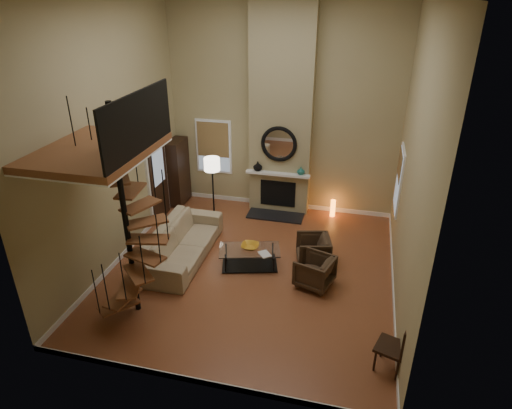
% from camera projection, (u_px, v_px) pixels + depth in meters
% --- Properties ---
extents(ground, '(6.00, 6.50, 0.01)m').
position_uv_depth(ground, '(252.00, 270.00, 9.84)').
color(ground, '#A45C35').
rests_on(ground, ground).
extents(back_wall, '(6.00, 0.02, 5.50)m').
position_uv_depth(back_wall, '(283.00, 109.00, 11.44)').
color(back_wall, tan).
rests_on(back_wall, ground).
extents(front_wall, '(6.00, 0.02, 5.50)m').
position_uv_depth(front_wall, '(188.00, 232.00, 5.79)').
color(front_wall, tan).
rests_on(front_wall, ground).
extents(left_wall, '(0.02, 6.50, 5.50)m').
position_uv_depth(left_wall, '(111.00, 139.00, 9.26)').
color(left_wall, tan).
rests_on(left_wall, ground).
extents(right_wall, '(0.02, 6.50, 5.50)m').
position_uv_depth(right_wall, '(414.00, 164.00, 7.97)').
color(right_wall, tan).
rests_on(right_wall, ground).
extents(baseboard_back, '(6.00, 0.02, 0.12)m').
position_uv_depth(baseboard_back, '(280.00, 204.00, 12.63)').
color(baseboard_back, white).
rests_on(baseboard_back, ground).
extents(baseboard_front, '(6.00, 0.02, 0.12)m').
position_uv_depth(baseboard_front, '(200.00, 382.00, 6.99)').
color(baseboard_front, white).
rests_on(baseboard_front, ground).
extents(baseboard_left, '(0.02, 6.50, 0.12)m').
position_uv_depth(baseboard_left, '(128.00, 250.00, 10.45)').
color(baseboard_left, white).
rests_on(baseboard_left, ground).
extents(baseboard_right, '(0.02, 6.50, 0.12)m').
position_uv_depth(baseboard_right, '(393.00, 287.00, 9.17)').
color(baseboard_right, white).
rests_on(baseboard_right, ground).
extents(chimney_breast, '(1.60, 0.38, 5.50)m').
position_uv_depth(chimney_breast, '(281.00, 111.00, 11.28)').
color(chimney_breast, '#998C63').
rests_on(chimney_breast, ground).
extents(hearth, '(1.50, 0.60, 0.04)m').
position_uv_depth(hearth, '(275.00, 216.00, 12.06)').
color(hearth, black).
rests_on(hearth, ground).
extents(firebox, '(0.95, 0.02, 0.72)m').
position_uv_depth(firebox, '(278.00, 193.00, 12.08)').
color(firebox, black).
rests_on(firebox, chimney_breast).
extents(mantel, '(1.70, 0.18, 0.06)m').
position_uv_depth(mantel, '(278.00, 174.00, 11.74)').
color(mantel, white).
rests_on(mantel, chimney_breast).
extents(mirror_frame, '(0.94, 0.10, 0.94)m').
position_uv_depth(mirror_frame, '(279.00, 144.00, 11.44)').
color(mirror_frame, black).
rests_on(mirror_frame, chimney_breast).
extents(mirror_disc, '(0.80, 0.01, 0.80)m').
position_uv_depth(mirror_disc, '(279.00, 144.00, 11.45)').
color(mirror_disc, white).
rests_on(mirror_disc, chimney_breast).
extents(vase_left, '(0.24, 0.24, 0.25)m').
position_uv_depth(vase_left, '(258.00, 166.00, 11.83)').
color(vase_left, black).
rests_on(vase_left, mantel).
extents(vase_right, '(0.20, 0.20, 0.21)m').
position_uv_depth(vase_right, '(301.00, 171.00, 11.59)').
color(vase_right, '#1A5E54').
rests_on(vase_right, mantel).
extents(window_back, '(1.02, 0.06, 1.52)m').
position_uv_depth(window_back, '(214.00, 146.00, 12.33)').
color(window_back, white).
rests_on(window_back, back_wall).
extents(window_right, '(0.06, 1.02, 1.52)m').
position_uv_depth(window_right, '(399.00, 179.00, 10.21)').
color(window_right, white).
rests_on(window_right, right_wall).
extents(entry_door, '(0.10, 1.05, 2.16)m').
position_uv_depth(entry_door, '(158.00, 181.00, 11.57)').
color(entry_door, white).
rests_on(entry_door, ground).
extents(loft, '(1.70, 2.20, 1.09)m').
position_uv_depth(loft, '(102.00, 148.00, 7.27)').
color(loft, brown).
rests_on(loft, left_wall).
extents(spiral_stair, '(1.47, 1.47, 4.06)m').
position_uv_depth(spiral_stair, '(128.00, 228.00, 7.87)').
color(spiral_stair, black).
rests_on(spiral_stair, ground).
extents(hutch, '(0.38, 0.81, 1.81)m').
position_uv_depth(hutch, '(178.00, 172.00, 12.42)').
color(hutch, black).
rests_on(hutch, ground).
extents(sofa, '(1.09, 2.73, 0.79)m').
position_uv_depth(sofa, '(182.00, 242.00, 10.12)').
color(sofa, tan).
rests_on(sofa, ground).
extents(armchair_near, '(0.87, 0.86, 0.66)m').
position_uv_depth(armchair_near, '(316.00, 250.00, 9.88)').
color(armchair_near, '#3E2C1D').
rests_on(armchair_near, ground).
extents(armchair_far, '(0.89, 0.88, 0.65)m').
position_uv_depth(armchair_far, '(317.00, 272.00, 9.13)').
color(armchair_far, '#3E2C1D').
rests_on(armchair_far, ground).
extents(coffee_table, '(1.44, 0.98, 0.48)m').
position_uv_depth(coffee_table, '(250.00, 256.00, 9.81)').
color(coffee_table, silver).
rests_on(coffee_table, ground).
extents(bowl, '(0.39, 0.39, 0.10)m').
position_uv_depth(bowl, '(250.00, 246.00, 9.76)').
color(bowl, gold).
rests_on(bowl, coffee_table).
extents(book, '(0.34, 0.35, 0.03)m').
position_uv_depth(book, '(264.00, 255.00, 9.52)').
color(book, gray).
rests_on(book, coffee_table).
extents(floor_lamp, '(0.41, 0.41, 1.71)m').
position_uv_depth(floor_lamp, '(212.00, 169.00, 11.34)').
color(floor_lamp, black).
rests_on(floor_lamp, ground).
extents(accent_lamp, '(0.13, 0.13, 0.46)m').
position_uv_depth(accent_lamp, '(333.00, 208.00, 11.96)').
color(accent_lamp, orange).
rests_on(accent_lamp, ground).
extents(side_chair, '(0.59, 0.59, 0.99)m').
position_uv_depth(side_chair, '(397.00, 345.00, 7.05)').
color(side_chair, black).
rests_on(side_chair, ground).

